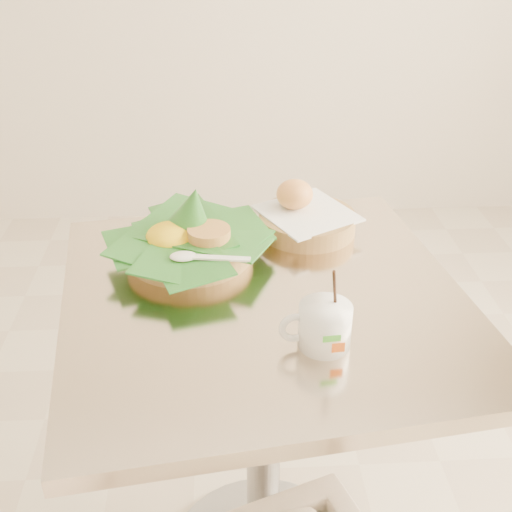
{
  "coord_description": "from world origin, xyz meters",
  "views": [
    {
      "loc": [
        0.1,
        -0.99,
        1.37
      ],
      "look_at": [
        0.15,
        -0.03,
        0.82
      ],
      "focal_mm": 45.0,
      "sensor_mm": 36.0,
      "label": 1
    }
  ],
  "objects": [
    {
      "name": "bread_basket",
      "position": [
        0.27,
        0.19,
        0.78
      ],
      "size": [
        0.23,
        0.23,
        0.1
      ],
      "rotation": [
        0.0,
        0.0,
        -0.28
      ],
      "color": "#9F7E44",
      "rests_on": "cafe_table"
    },
    {
      "name": "cafe_table",
      "position": [
        0.17,
        -0.05,
        0.53
      ],
      "size": [
        0.79,
        0.79,
        0.75
      ],
      "rotation": [
        0.0,
        0.0,
        0.14
      ],
      "color": "gray",
      "rests_on": "floor"
    },
    {
      "name": "rice_basket",
      "position": [
        0.03,
        0.1,
        0.79
      ],
      "size": [
        0.31,
        0.31,
        0.15
      ],
      "rotation": [
        0.0,
        0.0,
        0.16
      ],
      "color": "#9F7E44",
      "rests_on": "cafe_table"
    },
    {
      "name": "coffee_mug",
      "position": [
        0.25,
        -0.19,
        0.79
      ],
      "size": [
        0.11,
        0.09,
        0.14
      ],
      "rotation": [
        0.0,
        0.0,
        0.09
      ],
      "color": "white",
      "rests_on": "cafe_table"
    }
  ]
}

